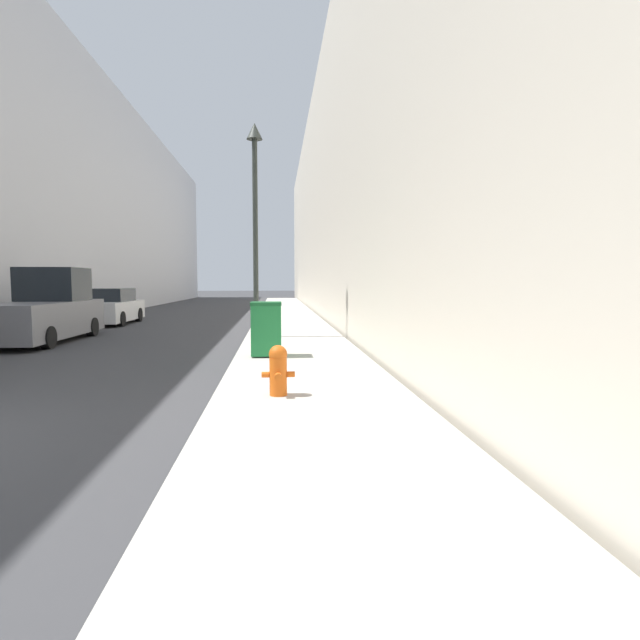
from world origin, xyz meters
TOP-DOWN VIEW (x-y plane):
  - sidewalk_right at (5.36, 18.00)m, footprint 3.11×60.00m
  - building_left_glass at (-10.74, 26.00)m, footprint 12.00×60.00m
  - building_right_stone at (13.01, 26.00)m, footprint 12.00×60.00m
  - fire_hydrant at (4.81, 2.00)m, footprint 0.51×0.39m
  - trash_bin at (4.55, 6.08)m, footprint 0.71×0.69m
  - lamppost at (4.15, 10.27)m, footprint 0.49×0.49m
  - pickup_truck at (-2.48, 10.74)m, footprint 2.06×5.42m
  - parked_sedan_near at (-2.58, 17.25)m, footprint 1.94×4.46m

SIDE VIEW (x-z plane):
  - sidewalk_right at x=5.36m, z-range 0.00..0.13m
  - fire_hydrant at x=4.81m, z-range 0.15..0.93m
  - parked_sedan_near at x=-2.58m, z-range -0.06..1.52m
  - trash_bin at x=4.55m, z-range 0.15..1.42m
  - pickup_truck at x=-2.48m, z-range -0.22..2.11m
  - lamppost at x=4.15m, z-range 0.98..7.59m
  - building_right_stone at x=13.01m, z-range 0.00..13.16m
  - building_left_glass at x=-10.74m, z-range 0.00..13.61m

